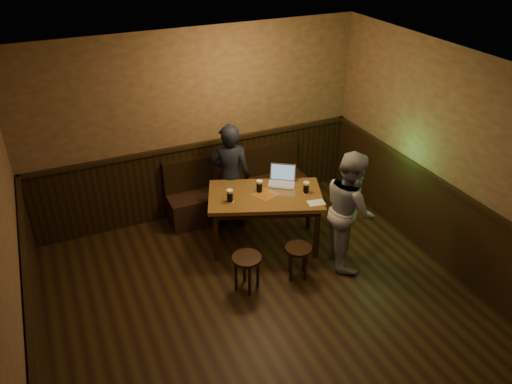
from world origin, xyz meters
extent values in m
cube|color=black|center=(0.00, 0.00, -0.01)|extent=(5.00, 6.00, 0.02)
cube|color=beige|center=(0.00, 0.00, 2.81)|extent=(5.00, 6.00, 0.02)
cube|color=#8D6A47|center=(0.00, 3.01, 1.40)|extent=(5.00, 0.02, 2.80)
cube|color=#8D6A47|center=(-2.51, 0.00, 1.40)|extent=(0.02, 6.00, 2.80)
cube|color=#8D6A47|center=(2.51, 0.00, 1.40)|extent=(0.02, 6.00, 2.80)
cube|color=black|center=(0.00, 2.98, 0.55)|extent=(4.98, 0.04, 1.10)
cube|color=black|center=(-2.48, 0.00, 0.55)|extent=(0.04, 5.98, 1.10)
cube|color=black|center=(2.48, 0.00, 0.55)|extent=(0.04, 5.98, 1.10)
cube|color=black|center=(0.00, 2.95, 1.13)|extent=(4.98, 0.06, 0.06)
cube|color=black|center=(-2.45, 0.00, 1.13)|extent=(0.06, 5.98, 0.06)
cube|color=black|center=(2.45, 0.00, 1.13)|extent=(0.06, 5.98, 0.06)
cube|color=black|center=(0.51, 2.71, 0.23)|extent=(2.20, 0.50, 0.45)
cube|color=black|center=(0.51, 2.91, 0.70)|extent=(2.20, 0.10, 0.50)
cube|color=#563918|center=(0.51, 1.75, 0.78)|extent=(1.73, 1.36, 0.05)
cube|color=black|center=(0.51, 1.75, 0.70)|extent=(1.56, 1.19, 0.09)
cube|color=maroon|center=(0.51, 1.75, 0.81)|extent=(0.37, 0.37, 0.00)
cylinder|color=black|center=(-0.24, 1.67, 0.38)|extent=(0.08, 0.08, 0.76)
cylinder|color=black|center=(0.01, 2.31, 0.38)|extent=(0.08, 0.08, 0.76)
cylinder|color=black|center=(1.01, 1.18, 0.38)|extent=(0.08, 0.08, 0.76)
cylinder|color=black|center=(1.26, 1.83, 0.38)|extent=(0.08, 0.08, 0.76)
cylinder|color=black|center=(-0.09, 0.98, 0.47)|extent=(0.42, 0.42, 0.04)
cylinder|color=black|center=(0.04, 0.95, 0.24)|extent=(0.04, 0.04, 0.47)
cylinder|color=black|center=(-0.07, 1.11, 0.24)|extent=(0.04, 0.04, 0.47)
cylinder|color=black|center=(-0.23, 1.00, 0.24)|extent=(0.04, 0.04, 0.47)
cylinder|color=black|center=(-0.12, 0.84, 0.24)|extent=(0.04, 0.04, 0.47)
cylinder|color=black|center=(0.59, 0.93, 0.44)|extent=(0.44, 0.44, 0.04)
cylinder|color=black|center=(0.71, 0.98, 0.22)|extent=(0.04, 0.04, 0.44)
cylinder|color=black|center=(0.55, 1.05, 0.22)|extent=(0.04, 0.04, 0.44)
cylinder|color=black|center=(0.47, 0.88, 0.22)|extent=(0.04, 0.04, 0.44)
cylinder|color=black|center=(0.64, 0.81, 0.22)|extent=(0.04, 0.04, 0.44)
cylinder|color=#A42614|center=(0.01, 1.77, 0.81)|extent=(0.11, 0.11, 0.00)
cylinder|color=silver|center=(0.01, 1.77, 0.82)|extent=(0.09, 0.09, 0.00)
cylinder|color=black|center=(0.01, 1.77, 0.89)|extent=(0.08, 0.08, 0.13)
cylinder|color=beige|center=(0.01, 1.77, 0.97)|extent=(0.09, 0.09, 0.03)
cylinder|color=#A42614|center=(0.47, 1.84, 0.81)|extent=(0.11, 0.11, 0.00)
cylinder|color=silver|center=(0.47, 1.84, 0.82)|extent=(0.09, 0.09, 0.00)
cylinder|color=black|center=(0.47, 1.84, 0.89)|extent=(0.08, 0.08, 0.13)
cylinder|color=beige|center=(0.47, 1.84, 0.97)|extent=(0.09, 0.09, 0.03)
cylinder|color=#A42614|center=(1.03, 1.55, 0.81)|extent=(0.11, 0.11, 0.00)
cylinder|color=silver|center=(1.03, 1.55, 0.82)|extent=(0.09, 0.09, 0.00)
cylinder|color=black|center=(1.03, 1.55, 0.88)|extent=(0.08, 0.08, 0.13)
cylinder|color=beige|center=(1.03, 1.55, 0.96)|extent=(0.08, 0.08, 0.03)
cube|color=silver|center=(0.83, 1.89, 0.82)|extent=(0.44, 0.41, 0.02)
cube|color=#B2B2B7|center=(0.83, 1.89, 0.83)|extent=(0.38, 0.34, 0.00)
cube|color=silver|center=(0.90, 1.99, 0.95)|extent=(0.34, 0.26, 0.23)
cube|color=#537B9B|center=(0.89, 1.98, 0.95)|extent=(0.30, 0.23, 0.20)
cube|color=silver|center=(1.03, 1.27, 0.81)|extent=(0.24, 0.19, 0.00)
imported|color=black|center=(0.27, 2.40, 0.81)|extent=(0.70, 0.61, 1.62)
imported|color=#939398|center=(1.35, 0.98, 0.80)|extent=(0.81, 0.92, 1.61)
camera|label=1|loc=(-1.96, -3.45, 4.22)|focal=35.00mm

